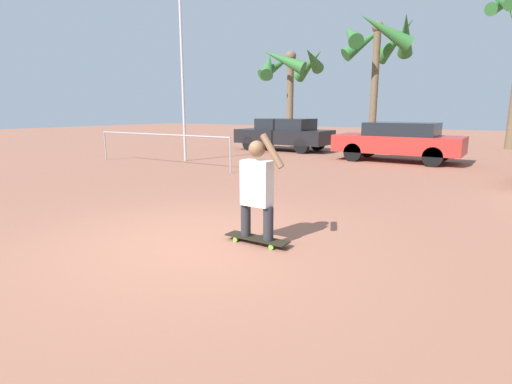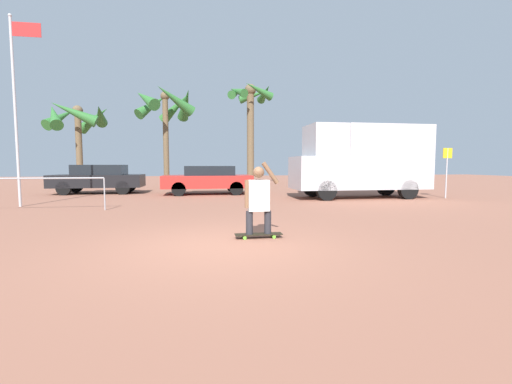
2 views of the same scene
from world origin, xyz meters
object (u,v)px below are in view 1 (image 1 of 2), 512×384
object	(u,v)px
palm_tree_far_left	(290,66)
parked_car_red	(399,141)
skateboard	(257,239)
flagpole	(183,57)
person_skateboarder	(257,185)
parked_car_black	(284,134)
palm_tree_center_background	(380,41)

from	to	relation	value
palm_tree_far_left	parked_car_red	bearing A→B (deg)	-39.02
skateboard	palm_tree_far_left	bearing A→B (deg)	117.29
palm_tree_far_left	flagpole	xyz separation A→B (m)	(1.52, -10.71, -0.71)
skateboard	person_skateboarder	bearing A→B (deg)	180.00
skateboard	parked_car_black	distance (m)	13.48
parked_car_red	palm_tree_far_left	world-z (taller)	palm_tree_far_left
person_skateboarder	palm_tree_center_background	distance (m)	16.17
person_skateboarder	flagpole	bearing A→B (deg)	138.58
parked_car_black	palm_tree_center_background	bearing A→B (deg)	46.77
parked_car_black	palm_tree_center_background	size ratio (longest dim) A/B	0.70
skateboard	flagpole	bearing A→B (deg)	138.59
person_skateboarder	palm_tree_far_left	world-z (taller)	palm_tree_far_left
parked_car_black	flagpole	distance (m)	6.27
skateboard	flagpole	distance (m)	10.45
palm_tree_center_background	palm_tree_far_left	world-z (taller)	palm_tree_center_background
parked_car_red	palm_tree_far_left	size ratio (longest dim) A/B	0.79
person_skateboarder	parked_car_red	distance (m)	10.63
skateboard	palm_tree_center_background	world-z (taller)	palm_tree_center_background
flagpole	palm_tree_center_background	bearing A→B (deg)	64.17
parked_car_red	parked_car_black	world-z (taller)	parked_car_black
parked_car_black	palm_tree_center_background	distance (m)	6.31
skateboard	parked_car_red	size ratio (longest dim) A/B	0.22
flagpole	person_skateboarder	bearing A→B (deg)	-41.42
skateboard	flagpole	world-z (taller)	flagpole
flagpole	parked_car_red	bearing A→B (deg)	31.94
person_skateboarder	skateboard	bearing A→B (deg)	0.00
person_skateboarder	parked_car_red	world-z (taller)	person_skateboarder
palm_tree_center_background	palm_tree_far_left	bearing A→B (deg)	161.99
parked_car_black	palm_tree_center_background	xyz separation A→B (m)	(3.18, 3.38, 4.26)
skateboard	parked_car_red	world-z (taller)	parked_car_red
skateboard	palm_tree_center_background	xyz separation A→B (m)	(-3.07, 15.31, 4.98)
parked_car_red	palm_tree_far_left	xyz separation A→B (m)	(-8.13, 6.59, 3.66)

